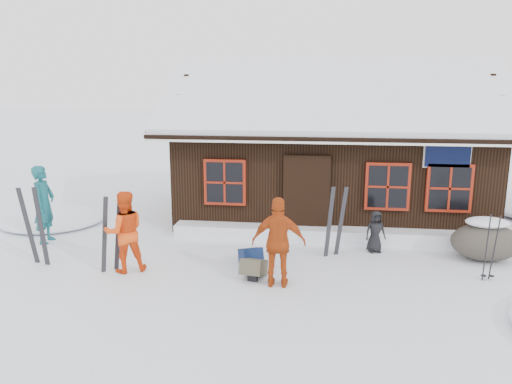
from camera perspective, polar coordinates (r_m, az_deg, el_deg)
ground at (r=10.17m, az=0.06°, el=-9.24°), size 120.00×120.00×0.00m
mountain_hut at (r=14.52m, az=8.51°, el=3.69°), size 8.90×6.09×4.42m
snow_drift at (r=12.17m, az=8.49°, el=-4.81°), size 7.60×0.60×0.35m
snow_mounds at (r=11.86m, az=9.23°, el=-6.19°), size 20.60×13.20×0.48m
skier_teal at (r=12.83m, az=-23.06°, el=-1.30°), size 0.49×0.71×1.86m
skier_orange_left at (r=10.35m, az=-14.79°, el=-4.41°), size 1.01×0.94×1.66m
skier_orange_right at (r=9.28m, az=2.62°, el=-5.79°), size 1.01×0.43×1.72m
skier_crouched at (r=11.54m, az=13.48°, el=-4.41°), size 0.54×0.44×0.96m
boulder at (r=11.84m, az=24.76°, el=-5.07°), size 1.45×1.08×0.84m
ski_pair_left at (r=10.50m, az=-16.20°, el=-4.73°), size 0.45×0.27×1.59m
ski_pair_mid at (r=11.40m, az=-23.98°, el=-3.68°), size 0.58×0.14×1.70m
ski_pair_right at (r=11.07m, az=9.04°, el=-3.47°), size 0.50×0.21×1.60m
ski_poles at (r=10.63m, az=25.21°, el=-5.88°), size 0.24×0.12×1.35m
backpack_blue at (r=10.53m, az=-0.62°, el=-7.62°), size 0.59×0.66×0.29m
backpack_olive at (r=9.87m, az=-0.27°, el=-9.00°), size 0.51×0.62×0.30m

